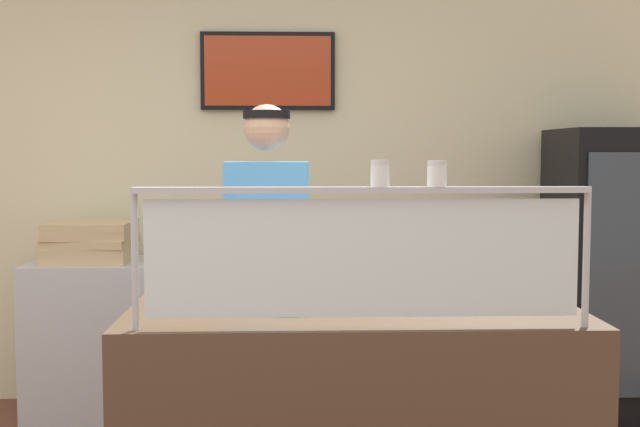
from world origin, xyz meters
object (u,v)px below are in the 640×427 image
(pepper_flake_shaker, at_px, (437,175))
(worker_figure, at_px, (268,270))
(parmesan_shaker, at_px, (380,175))
(drink_fridge, at_px, (618,273))
(pizza_box_stack, at_px, (91,241))
(pizza_server, at_px, (283,296))
(pizza_tray, at_px, (290,301))

(pepper_flake_shaker, relative_size, worker_figure, 0.05)
(parmesan_shaker, xyz_separation_m, drink_fridge, (1.61, 1.93, -0.63))
(pizza_box_stack, bearing_deg, pizza_server, -53.57)
(parmesan_shaker, bearing_deg, pizza_server, 129.51)
(pizza_tray, height_order, pizza_box_stack, pizza_box_stack)
(worker_figure, height_order, pizza_box_stack, worker_figure)
(pizza_tray, relative_size, drink_fridge, 0.27)
(pizza_tray, relative_size, pepper_flake_shaker, 5.25)
(parmesan_shaker, relative_size, worker_figure, 0.05)
(parmesan_shaker, relative_size, drink_fridge, 0.05)
(pizza_box_stack, bearing_deg, pepper_flake_shaker, -49.39)
(pepper_flake_shaker, bearing_deg, pizza_box_stack, 130.61)
(pepper_flake_shaker, bearing_deg, pizza_tray, 139.54)
(pizza_box_stack, bearing_deg, pizza_tray, -52.50)
(pizza_tray, xyz_separation_m, pepper_flake_shaker, (0.49, -0.42, 0.50))
(worker_figure, bearing_deg, drink_fridge, 24.89)
(pizza_server, bearing_deg, pizza_box_stack, 128.03)
(parmesan_shaker, relative_size, pepper_flake_shaker, 1.02)
(pizza_tray, distance_m, worker_figure, 0.59)
(parmesan_shaker, xyz_separation_m, worker_figure, (-0.40, 1.00, -0.46))
(worker_figure, bearing_deg, pizza_tray, -80.03)
(drink_fridge, bearing_deg, parmesan_shaker, -129.76)
(pizza_tray, height_order, drink_fridge, drink_fridge)
(pizza_box_stack, bearing_deg, worker_figure, -40.93)
(pizza_tray, bearing_deg, pepper_flake_shaker, -40.46)
(parmesan_shaker, bearing_deg, pizza_tray, 125.67)
(pizza_server, distance_m, drink_fridge, 2.48)
(drink_fridge, height_order, pizza_box_stack, drink_fridge)
(pizza_server, bearing_deg, pizza_tray, 36.83)
(pizza_server, relative_size, drink_fridge, 0.17)
(pepper_flake_shaker, bearing_deg, worker_figure, 120.71)
(pizza_server, xyz_separation_m, worker_figure, (-0.07, 0.60, 0.02))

